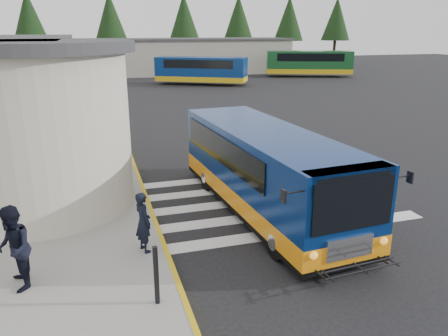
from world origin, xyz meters
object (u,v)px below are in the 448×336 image
object	(u,v)px
far_bus_a	(201,69)
pedestrian_b	(13,249)
bollard	(156,275)
far_bus_b	(309,62)
pedestrian_a	(143,222)
transit_bus	(266,174)

from	to	relation	value
far_bus_a	pedestrian_b	bearing A→B (deg)	-170.23
bollard	far_bus_a	bearing A→B (deg)	74.43
pedestrian_b	far_bus_a	world-z (taller)	far_bus_a
bollard	far_bus_b	xyz separation A→B (m)	(23.63, 39.17, 0.86)
pedestrian_a	far_bus_a	xyz separation A→B (m)	(9.79, 33.03, 0.59)
far_bus_a	far_bus_b	bearing A→B (deg)	-44.15
transit_bus	pedestrian_b	world-z (taller)	transit_bus
transit_bus	far_bus_a	distance (m)	31.89
far_bus_b	pedestrian_b	bearing A→B (deg)	165.61
pedestrian_a	far_bus_a	distance (m)	34.46
pedestrian_a	bollard	distance (m)	2.22
pedestrian_b	far_bus_a	distance (m)	36.11
transit_bus	bollard	size ratio (longest dim) A/B	7.36
pedestrian_b	far_bus_b	size ratio (longest dim) A/B	0.18
far_bus_b	far_bus_a	bearing A→B (deg)	126.28
bollard	pedestrian_a	bearing A→B (deg)	89.15
bollard	far_bus_b	distance (m)	45.75
bollard	far_bus_a	distance (m)	36.60
pedestrian_a	far_bus_a	bearing A→B (deg)	-36.00
transit_bus	far_bus_b	world-z (taller)	far_bus_b
pedestrian_a	far_bus_b	xyz separation A→B (m)	(23.60, 36.96, 0.72)
pedestrian_a	bollard	size ratio (longest dim) A/B	1.23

